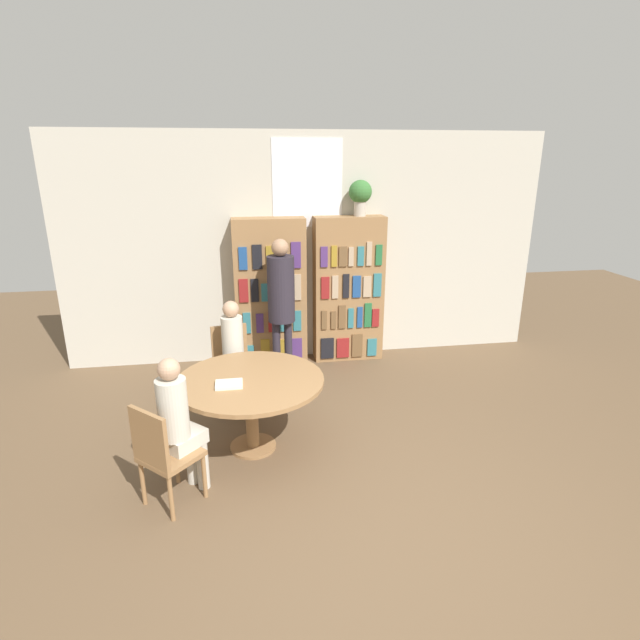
# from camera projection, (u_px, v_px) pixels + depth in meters

# --- Properties ---
(ground_plane) EXTENTS (16.00, 16.00, 0.00)m
(ground_plane) POSITION_uv_depth(u_px,v_px,m) (376.00, 538.00, 3.68)
(ground_plane) COLOR brown
(wall_back) EXTENTS (6.40, 0.07, 3.00)m
(wall_back) POSITION_uv_depth(u_px,v_px,m) (308.00, 249.00, 6.65)
(wall_back) COLOR beige
(wall_back) RESTS_ON ground_plane
(bookshelf_left) EXTENTS (0.93, 0.34, 1.94)m
(bookshelf_left) POSITION_uv_depth(u_px,v_px,m) (271.00, 293.00, 6.56)
(bookshelf_left) COLOR olive
(bookshelf_left) RESTS_ON ground_plane
(bookshelf_right) EXTENTS (0.93, 0.34, 1.94)m
(bookshelf_right) POSITION_uv_depth(u_px,v_px,m) (348.00, 290.00, 6.71)
(bookshelf_right) COLOR olive
(bookshelf_right) RESTS_ON ground_plane
(flower_vase) EXTENTS (0.29, 0.29, 0.45)m
(flower_vase) POSITION_uv_depth(u_px,v_px,m) (360.00, 194.00, 6.35)
(flower_vase) COLOR #B7AD9E
(flower_vase) RESTS_ON bookshelf_right
(reading_table) EXTENTS (1.37, 1.37, 0.73)m
(reading_table) POSITION_uv_depth(u_px,v_px,m) (251.00, 389.00, 4.63)
(reading_table) COLOR olive
(reading_table) RESTS_ON ground_plane
(chair_near_camera) EXTENTS (0.57, 0.57, 0.89)m
(chair_near_camera) POSITION_uv_depth(u_px,v_px,m) (162.00, 452.00, 3.87)
(chair_near_camera) COLOR olive
(chair_near_camera) RESTS_ON ground_plane
(chair_left_side) EXTENTS (0.47, 0.47, 0.89)m
(chair_left_side) POSITION_uv_depth(u_px,v_px,m) (232.00, 361.00, 5.59)
(chair_left_side) COLOR olive
(chair_left_side) RESTS_ON ground_plane
(seated_reader_left) EXTENTS (0.28, 0.37, 1.23)m
(seated_reader_left) POSITION_uv_depth(u_px,v_px,m) (234.00, 351.00, 5.36)
(seated_reader_left) COLOR beige
(seated_reader_left) RESTS_ON ground_plane
(seated_reader_right) EXTENTS (0.39, 0.40, 1.23)m
(seated_reader_right) POSITION_uv_depth(u_px,v_px,m) (179.00, 420.00, 3.95)
(seated_reader_right) COLOR beige
(seated_reader_right) RESTS_ON ground_plane
(librarian_standing) EXTENTS (0.33, 0.60, 1.76)m
(librarian_standing) POSITION_uv_depth(u_px,v_px,m) (281.00, 294.00, 6.06)
(librarian_standing) COLOR #28232D
(librarian_standing) RESTS_ON ground_plane
(open_book_on_table) EXTENTS (0.24, 0.18, 0.03)m
(open_book_on_table) POSITION_uv_depth(u_px,v_px,m) (229.00, 384.00, 4.45)
(open_book_on_table) COLOR silver
(open_book_on_table) RESTS_ON reading_table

